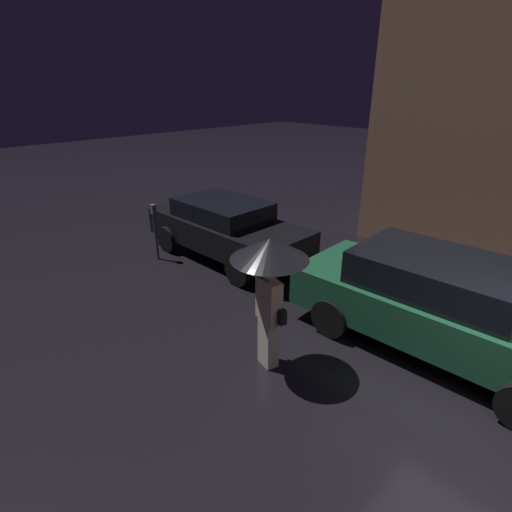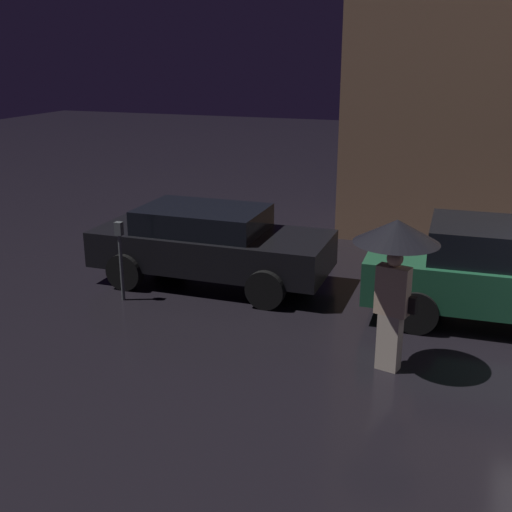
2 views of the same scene
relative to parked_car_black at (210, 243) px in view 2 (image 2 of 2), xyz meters
name	(u,v)px [view 2 (image 2 of 2)]	position (x,y,z in m)	size (l,w,h in m)	color
parked_car_black	(210,243)	(0.00, 0.00, 0.00)	(4.22, 1.91, 1.38)	black
pedestrian_with_umbrella	(396,251)	(3.55, -2.27, 0.90)	(1.08, 1.08, 2.04)	beige
parking_meter	(120,253)	(-1.04, -1.31, 0.10)	(0.12, 0.10, 1.36)	#4C5154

